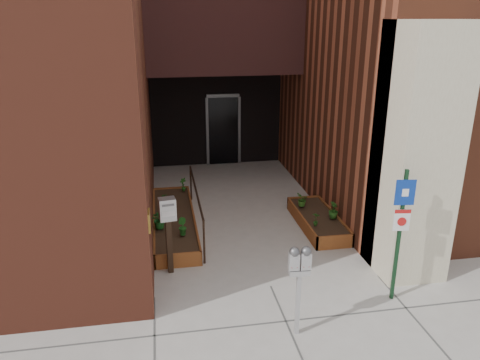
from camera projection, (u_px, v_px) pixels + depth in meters
name	position (u px, v px, depth m)	size (l,w,h in m)	color
ground	(271.00, 286.00, 8.14)	(80.00, 80.00, 0.00)	#9E9991
planter_left	(174.00, 222.00, 10.35)	(0.90, 3.60, 0.30)	brown
planter_right	(318.00, 221.00, 10.40)	(0.80, 2.20, 0.30)	brown
handrail	(196.00, 196.00, 10.18)	(0.04, 3.34, 0.90)	black
parking_meter	(300.00, 267.00, 6.58)	(0.32, 0.16, 1.43)	#B4B3B6
sign_post	(401.00, 223.00, 7.32)	(0.31, 0.09, 2.26)	#12311A
payment_dropbox	(168.00, 220.00, 8.25)	(0.31, 0.25, 1.45)	black
shrub_left_a	(160.00, 219.00, 9.61)	(0.36, 0.36, 0.40)	#19591C
shrub_left_b	(182.00, 226.00, 9.33)	(0.19, 0.19, 0.35)	#1C5B1A
shrub_left_c	(164.00, 201.00, 10.56)	(0.21, 0.21, 0.37)	#1C5317
shrub_left_d	(183.00, 185.00, 11.64)	(0.18, 0.18, 0.34)	#24621C
shrub_right_a	(333.00, 210.00, 10.09)	(0.21, 0.21, 0.37)	#215117
shrub_right_b	(316.00, 219.00, 9.72)	(0.16, 0.16, 0.30)	#1E4F16
shrub_right_c	(302.00, 200.00, 10.72)	(0.28, 0.28, 0.31)	#2D621C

